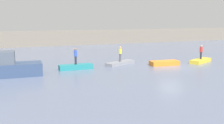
{
  "coord_description": "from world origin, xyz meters",
  "views": [
    {
      "loc": [
        -15.76,
        -23.93,
        5.24
      ],
      "look_at": [
        -5.78,
        2.64,
        0.46
      ],
      "focal_mm": 42.49,
      "sensor_mm": 36.0,
      "label": 1
    }
  ],
  "objects_px": {
    "motorboat": "(5,67)",
    "person_yellow_shirt": "(120,53)",
    "rowboat_teal": "(76,67)",
    "person_red_shirt": "(201,51)",
    "rowboat_yellow": "(201,61)",
    "rowboat_orange": "(164,63)",
    "person_blue_shirt": "(76,55)",
    "rowboat_grey": "(120,63)"
  },
  "relations": [
    {
      "from": "motorboat",
      "to": "person_yellow_shirt",
      "type": "height_order",
      "value": "motorboat"
    },
    {
      "from": "rowboat_teal",
      "to": "person_red_shirt",
      "type": "distance_m",
      "value": 14.77
    },
    {
      "from": "rowboat_yellow",
      "to": "rowboat_teal",
      "type": "bearing_deg",
      "value": 148.82
    },
    {
      "from": "rowboat_orange",
      "to": "person_blue_shirt",
      "type": "relative_size",
      "value": 1.91
    },
    {
      "from": "rowboat_teal",
      "to": "rowboat_orange",
      "type": "bearing_deg",
      "value": -7.88
    },
    {
      "from": "rowboat_orange",
      "to": "person_yellow_shirt",
      "type": "distance_m",
      "value": 5.03
    },
    {
      "from": "rowboat_teal",
      "to": "motorboat",
      "type": "bearing_deg",
      "value": -172.31
    },
    {
      "from": "person_yellow_shirt",
      "to": "person_blue_shirt",
      "type": "bearing_deg",
      "value": -169.65
    },
    {
      "from": "rowboat_grey",
      "to": "motorboat",
      "type": "bearing_deg",
      "value": 162.63
    },
    {
      "from": "motorboat",
      "to": "rowboat_grey",
      "type": "relative_size",
      "value": 1.56
    },
    {
      "from": "rowboat_orange",
      "to": "person_yellow_shirt",
      "type": "height_order",
      "value": "person_yellow_shirt"
    },
    {
      "from": "rowboat_orange",
      "to": "person_blue_shirt",
      "type": "distance_m",
      "value": 9.89
    },
    {
      "from": "motorboat",
      "to": "person_red_shirt",
      "type": "height_order",
      "value": "motorboat"
    },
    {
      "from": "rowboat_grey",
      "to": "rowboat_orange",
      "type": "xyz_separation_m",
      "value": [
        4.44,
        -2.09,
        0.07
      ]
    },
    {
      "from": "rowboat_orange",
      "to": "rowboat_yellow",
      "type": "height_order",
      "value": "rowboat_orange"
    },
    {
      "from": "rowboat_teal",
      "to": "person_red_shirt",
      "type": "height_order",
      "value": "person_red_shirt"
    },
    {
      "from": "person_red_shirt",
      "to": "person_blue_shirt",
      "type": "xyz_separation_m",
      "value": [
        -14.69,
        1.09,
        0.12
      ]
    },
    {
      "from": "rowboat_yellow",
      "to": "person_red_shirt",
      "type": "relative_size",
      "value": 2.11
    },
    {
      "from": "rowboat_teal",
      "to": "rowboat_orange",
      "type": "distance_m",
      "value": 9.81
    },
    {
      "from": "person_yellow_shirt",
      "to": "person_blue_shirt",
      "type": "xyz_separation_m",
      "value": [
        -5.3,
        -0.97,
        0.14
      ]
    },
    {
      "from": "rowboat_yellow",
      "to": "person_red_shirt",
      "type": "distance_m",
      "value": 1.12
    },
    {
      "from": "rowboat_orange",
      "to": "rowboat_yellow",
      "type": "relative_size",
      "value": 0.92
    },
    {
      "from": "rowboat_orange",
      "to": "motorboat",
      "type": "bearing_deg",
      "value": -175.87
    },
    {
      "from": "rowboat_teal",
      "to": "rowboat_yellow",
      "type": "xyz_separation_m",
      "value": [
        14.69,
        -1.09,
        -0.05
      ]
    },
    {
      "from": "rowboat_teal",
      "to": "person_yellow_shirt",
      "type": "height_order",
      "value": "person_yellow_shirt"
    },
    {
      "from": "person_red_shirt",
      "to": "person_blue_shirt",
      "type": "height_order",
      "value": "person_blue_shirt"
    },
    {
      "from": "rowboat_grey",
      "to": "person_blue_shirt",
      "type": "height_order",
      "value": "person_blue_shirt"
    },
    {
      "from": "rowboat_teal",
      "to": "person_red_shirt",
      "type": "xyz_separation_m",
      "value": [
        14.69,
        -1.09,
        1.07
      ]
    },
    {
      "from": "rowboat_orange",
      "to": "person_red_shirt",
      "type": "height_order",
      "value": "person_red_shirt"
    },
    {
      "from": "motorboat",
      "to": "rowboat_teal",
      "type": "xyz_separation_m",
      "value": [
        6.64,
        1.05,
        -0.6
      ]
    },
    {
      "from": "motorboat",
      "to": "rowboat_yellow",
      "type": "height_order",
      "value": "motorboat"
    },
    {
      "from": "rowboat_orange",
      "to": "rowboat_yellow",
      "type": "xyz_separation_m",
      "value": [
        4.94,
        0.03,
        -0.04
      ]
    },
    {
      "from": "motorboat",
      "to": "rowboat_yellow",
      "type": "distance_m",
      "value": 21.33
    },
    {
      "from": "motorboat",
      "to": "rowboat_teal",
      "type": "bearing_deg",
      "value": 9.0
    },
    {
      "from": "motorboat",
      "to": "rowboat_grey",
      "type": "xyz_separation_m",
      "value": [
        11.94,
        2.02,
        -0.68
      ]
    },
    {
      "from": "motorboat",
      "to": "rowboat_teal",
      "type": "height_order",
      "value": "motorboat"
    },
    {
      "from": "person_red_shirt",
      "to": "person_blue_shirt",
      "type": "relative_size",
      "value": 0.98
    },
    {
      "from": "rowboat_grey",
      "to": "rowboat_teal",
      "type": "bearing_deg",
      "value": 163.38
    },
    {
      "from": "rowboat_orange",
      "to": "rowboat_grey",
      "type": "bearing_deg",
      "value": 159.17
    },
    {
      "from": "person_yellow_shirt",
      "to": "rowboat_grey",
      "type": "bearing_deg",
      "value": 0.0
    },
    {
      "from": "person_blue_shirt",
      "to": "rowboat_grey",
      "type": "bearing_deg",
      "value": 10.35
    },
    {
      "from": "motorboat",
      "to": "rowboat_orange",
      "type": "height_order",
      "value": "motorboat"
    }
  ]
}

